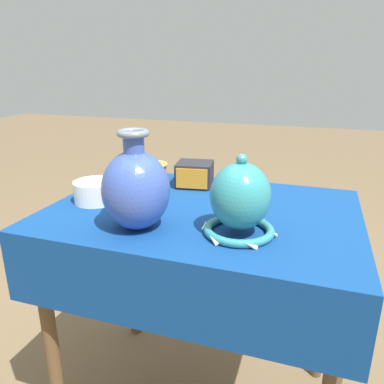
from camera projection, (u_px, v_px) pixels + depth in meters
The scene contains 6 objects.
display_table at pixel (201, 239), 1.18m from camera, with size 0.94×0.67×0.78m.
vase_tall_bulbous at pixel (136, 188), 0.99m from camera, with size 0.18×0.18×0.27m.
vase_dome_bell at pixel (240, 201), 0.96m from camera, with size 0.20×0.19×0.22m.
mosaic_tile_box at pixel (195, 174), 1.37m from camera, with size 0.14×0.14×0.09m.
cup_wide_ochre at pixel (155, 171), 1.43m from camera, with size 0.10×0.10×0.07m.
pot_squat_ivory at pixel (95, 191), 1.21m from camera, with size 0.14×0.14×0.07m, color white.
Camera 1 is at (0.31, -1.04, 1.20)m, focal length 35.00 mm.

